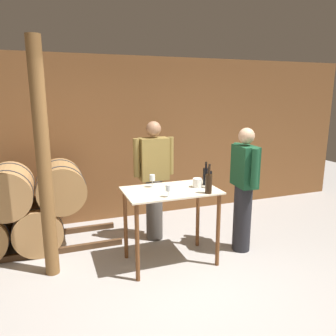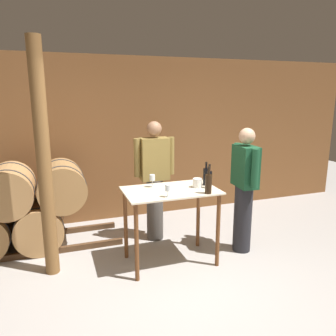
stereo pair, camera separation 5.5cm
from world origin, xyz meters
name	(u,v)px [view 1 (the left image)]	position (x,y,z in m)	size (l,w,h in m)	color
ground_plane	(200,295)	(0.00, 0.00, 0.00)	(14.00, 14.00, 0.00)	#9E9993
back_wall	(136,139)	(0.00, 2.56, 1.35)	(8.40, 0.05, 2.70)	brown
barrel_rack	(24,209)	(-1.78, 1.81, 0.58)	(2.85, 0.78, 1.19)	#4C331E
tasting_table	(171,204)	(-0.03, 0.79, 0.77)	(1.14, 0.70, 0.96)	beige
wooden_post	(44,163)	(-1.46, 1.01, 1.35)	(0.16, 0.16, 2.70)	brown
wine_bottle_far_left	(209,183)	(0.33, 0.49, 1.08)	(0.08, 0.08, 0.33)	black
wine_bottle_left	(209,179)	(0.44, 0.70, 1.07)	(0.07, 0.07, 0.30)	black
wine_bottle_center	(206,176)	(0.46, 0.84, 1.07)	(0.08, 0.08, 0.30)	black
wine_glass_near_left	(152,178)	(-0.21, 0.97, 1.07)	(0.07, 0.07, 0.16)	silver
wine_glass_near_center	(168,188)	(-0.17, 0.52, 1.06)	(0.06, 0.06, 0.14)	silver
ice_bucket	(197,183)	(0.31, 0.77, 1.01)	(0.12, 0.12, 0.11)	white
person_host	(154,178)	(-0.02, 1.51, 0.92)	(0.59, 0.24, 1.73)	#4C4742
person_visitor_with_scarf	(244,188)	(0.99, 0.76, 0.89)	(0.25, 0.59, 1.68)	#232328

